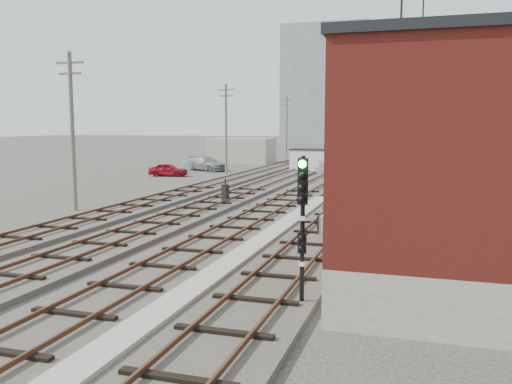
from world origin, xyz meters
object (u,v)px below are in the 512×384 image
at_px(car_silver, 200,164).
at_px(car_grey, 207,164).
at_px(signal_mast, 302,220).
at_px(switch_stand, 225,193).
at_px(car_red, 168,170).
at_px(site_trailer, 318,160).

height_order(car_silver, car_grey, car_grey).
height_order(signal_mast, car_grey, signal_mast).
bearing_deg(switch_stand, car_red, 144.86).
xyz_separation_m(site_trailer, car_silver, (-12.86, -1.19, -0.58)).
relative_size(switch_stand, car_silver, 0.38).
bearing_deg(car_silver, car_red, 169.47).
bearing_deg(site_trailer, car_grey, -162.67).
xyz_separation_m(site_trailer, car_red, (-12.97, -8.77, -0.59)).
xyz_separation_m(switch_stand, car_silver, (-11.68, 23.41, -0.06)).
relative_size(signal_mast, switch_stand, 2.77).
height_order(switch_stand, site_trailer, site_trailer).
bearing_deg(car_grey, switch_stand, -128.92).
bearing_deg(switch_stand, signal_mast, -45.23).
distance_m(switch_stand, site_trailer, 24.63).
relative_size(car_silver, car_grey, 0.76).
xyz_separation_m(switch_stand, car_grey, (-10.72, 22.90, 0.05)).
bearing_deg(signal_mast, site_trailer, 100.19).
bearing_deg(car_silver, signal_mast, -163.09).
distance_m(car_red, car_grey, 7.16).
height_order(signal_mast, switch_stand, signal_mast).
relative_size(site_trailer, car_silver, 1.55).
bearing_deg(signal_mast, car_red, 121.70).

